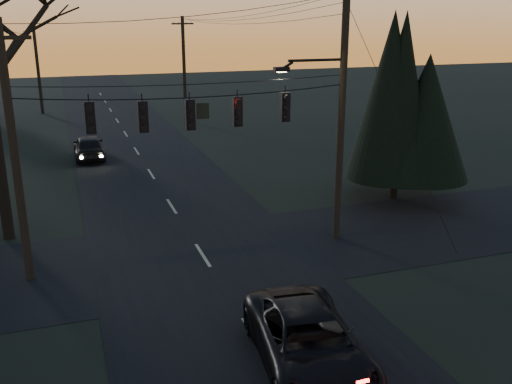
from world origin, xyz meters
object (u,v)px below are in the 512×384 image
object	(u,v)px
utility_pole_left	(30,279)
utility_pole_right	(336,238)
sedan_oncoming_a	(89,147)
suv_near	(309,343)
utility_pole_far_l	(43,114)
evergreen_right	(400,108)
utility_pole_far_r	(186,121)

from	to	relation	value
utility_pole_left	utility_pole_right	bearing A→B (deg)	0.00
utility_pole_left	sedan_oncoming_a	size ratio (longest dim) A/B	1.95
utility_pole_right	utility_pole_left	distance (m)	11.50
utility_pole_left	suv_near	bearing A→B (deg)	-48.88
utility_pole_left	sedan_oncoming_a	world-z (taller)	utility_pole_left
utility_pole_far_l	evergreen_right	distance (m)	36.45
utility_pole_right	sedan_oncoming_a	size ratio (longest dim) A/B	2.29
utility_pole_right	utility_pole_far_l	size ratio (longest dim) A/B	1.25
suv_near	evergreen_right	bearing A→B (deg)	56.73
utility_pole_left	evergreen_right	distance (m)	17.51
utility_pole_far_l	sedan_oncoming_a	xyz separation A→B (m)	(2.98, -19.06, 0.74)
utility_pole_far_r	utility_pole_far_l	bearing A→B (deg)	145.18
utility_pole_right	suv_near	distance (m)	9.13
utility_pole_left	evergreen_right	xyz separation A→B (m)	(16.51, 3.81, 4.40)
utility_pole_far_l	evergreen_right	xyz separation A→B (m)	(16.51, -32.19, 4.40)
utility_pole_left	utility_pole_far_r	world-z (taller)	same
utility_pole_far_l	evergreen_right	size ratio (longest dim) A/B	1.05
sedan_oncoming_a	suv_near	bearing A→B (deg)	98.98
utility_pole_left	utility_pole_far_l	size ratio (longest dim) A/B	1.06
utility_pole_far_l	suv_near	size ratio (longest dim) A/B	1.50
utility_pole_right	utility_pole_far_r	world-z (taller)	utility_pole_right
utility_pole_right	utility_pole_far_r	bearing A→B (deg)	90.00
suv_near	sedan_oncoming_a	size ratio (longest dim) A/B	1.22
utility_pole_right	utility_pole_far_l	distance (m)	37.79
utility_pole_far_l	evergreen_right	bearing A→B (deg)	-62.84
evergreen_right	suv_near	world-z (taller)	evergreen_right
suv_near	sedan_oncoming_a	distance (m)	25.02
utility_pole_left	suv_near	size ratio (longest dim) A/B	1.59
evergreen_right	sedan_oncoming_a	distance (m)	19.21
utility_pole_left	utility_pole_far_l	xyz separation A→B (m)	(0.00, 36.00, 0.00)
utility_pole_left	evergreen_right	world-z (taller)	evergreen_right
utility_pole_left	sedan_oncoming_a	bearing A→B (deg)	80.04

